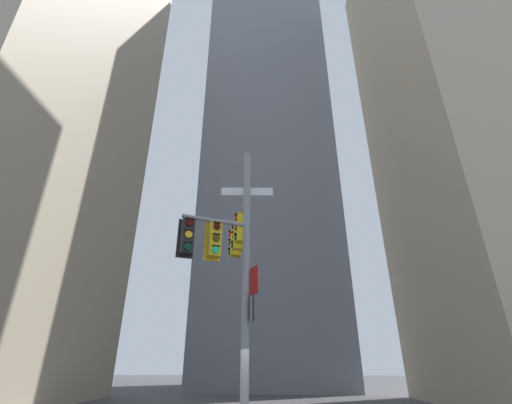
% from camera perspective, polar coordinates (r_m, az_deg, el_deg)
% --- Properties ---
extents(building_tower_left, '(16.78, 16.78, 43.73)m').
position_cam_1_polar(building_tower_left, '(33.56, -36.11, 16.68)').
color(building_tower_left, tan).
rests_on(building_tower_left, ground).
extents(building_tower_right, '(12.80, 12.80, 39.85)m').
position_cam_1_polar(building_tower_right, '(31.51, 32.61, 13.93)').
color(building_tower_right, tan).
rests_on(building_tower_right, ground).
extents(building_mid_block, '(13.61, 13.61, 46.34)m').
position_cam_1_polar(building_mid_block, '(41.58, 2.11, 5.42)').
color(building_mid_block, slate).
rests_on(building_mid_block, ground).
extents(signal_pole_assembly, '(2.75, 3.98, 8.56)m').
position_cam_1_polar(signal_pole_assembly, '(10.91, -3.81, -8.52)').
color(signal_pole_assembly, gray).
rests_on(signal_pole_assembly, ground).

